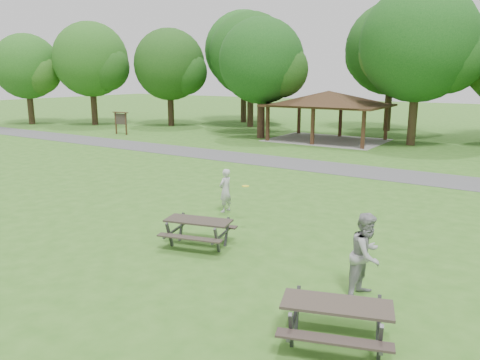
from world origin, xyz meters
name	(u,v)px	position (x,y,z in m)	size (l,w,h in m)	color
ground	(141,242)	(0.00, 0.00, 0.00)	(160.00, 160.00, 0.00)	#33661D
asphalt_path	(324,167)	(0.00, 14.00, 0.01)	(120.00, 3.20, 0.02)	#49494C
pavilion	(328,100)	(-4.00, 24.00, 3.06)	(8.60, 7.01, 3.76)	#311E11
notice_board	(121,119)	(-20.00, 18.00, 1.31)	(1.60, 0.30, 1.88)	#3C2415
tree_row_a	(92,62)	(-27.91, 22.03, 6.15)	(7.56, 7.20, 9.97)	black
tree_row_b	(170,67)	(-20.92, 25.53, 5.67)	(7.14, 6.80, 9.28)	black
tree_row_c	(252,57)	(-13.90, 29.03, 6.54)	(8.19, 7.80, 10.67)	black
tree_row_d	(263,64)	(-8.92, 22.53, 5.77)	(6.93, 6.60, 9.27)	#301D15
tree_row_e	(420,47)	(2.10, 25.03, 6.78)	(8.40, 8.00, 11.02)	#312416
tree_deep_a	(245,53)	(-16.90, 32.53, 7.13)	(8.40, 8.00, 11.38)	#301F15
tree_deep_b	(393,52)	(-1.90, 33.03, 6.89)	(8.40, 8.00, 11.13)	black
tree_flank_left	(28,68)	(-33.92, 19.03, 5.53)	(6.72, 6.40, 8.93)	#302115
picnic_table_middle	(198,226)	(1.66, 0.73, 0.62)	(2.26, 1.98, 0.84)	#2D2620
picnic_table_far	(336,313)	(7.01, -1.99, 0.65)	(2.43, 2.18, 0.88)	#312A23
frisbee_in_flight	(246,186)	(1.69, 3.27, 1.32)	(0.31, 0.31, 0.02)	yellow
frisbee_thrower	(225,190)	(0.31, 4.07, 0.81)	(0.59, 0.39, 1.62)	#B0B0B3
frisbee_catcher	(366,255)	(6.80, 0.30, 0.98)	(0.95, 0.74, 1.96)	#949496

